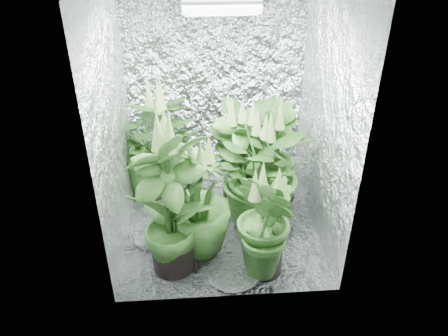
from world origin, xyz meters
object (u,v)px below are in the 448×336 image
at_px(plant_g, 266,224).
at_px(circulation_fan, 285,187).
at_px(plant_f, 169,202).
at_px(plant_d, 197,201).
at_px(grow_lamp, 221,4).
at_px(plant_b, 240,159).
at_px(plant_e, 258,172).
at_px(plant_a, 154,142).
at_px(plant_c, 270,155).

xyz_separation_m(plant_g, circulation_fan, (0.33, 0.90, -0.30)).
bearing_deg(plant_f, plant_d, 43.43).
height_order(grow_lamp, plant_d, grow_lamp).
relative_size(plant_b, plant_e, 1.01).
height_order(plant_a, circulation_fan, plant_a).
bearing_deg(plant_a, plant_g, -53.25).
height_order(grow_lamp, plant_e, grow_lamp).
distance_m(grow_lamp, plant_e, 1.35).
relative_size(plant_a, plant_c, 1.09).
relative_size(plant_e, plant_f, 0.84).
height_order(plant_c, plant_d, plant_d).
xyz_separation_m(plant_a, circulation_fan, (1.19, -0.25, -0.38)).
distance_m(plant_b, circulation_fan, 0.57).
bearing_deg(plant_g, circulation_fan, 69.93).
relative_size(plant_d, plant_e, 0.95).
relative_size(plant_b, plant_g, 1.13).
distance_m(plant_b, plant_d, 0.66).
height_order(plant_b, plant_c, plant_b).
bearing_deg(plant_e, plant_a, 146.92).
bearing_deg(plant_b, plant_f, -128.14).
bearing_deg(plant_a, plant_c, -11.20).
height_order(grow_lamp, plant_f, grow_lamp).
distance_m(plant_f, plant_g, 0.70).
xyz_separation_m(grow_lamp, plant_c, (0.47, 0.38, -1.37)).
relative_size(plant_f, plant_g, 1.34).
bearing_deg(circulation_fan, plant_c, 148.86).
xyz_separation_m(grow_lamp, plant_f, (-0.40, -0.47, -1.22)).
distance_m(plant_b, plant_f, 0.93).
xyz_separation_m(grow_lamp, circulation_fan, (0.61, 0.34, -1.68)).
bearing_deg(plant_d, plant_a, 113.27).
relative_size(plant_b, plant_d, 1.06).
xyz_separation_m(plant_a, plant_g, (0.86, -1.15, -0.08)).
height_order(plant_b, plant_g, plant_b).
bearing_deg(grow_lamp, plant_a, 134.53).
xyz_separation_m(plant_c, plant_f, (-0.86, -0.86, 0.15)).
relative_size(plant_d, plant_f, 0.79).
distance_m(plant_a, plant_c, 1.07).
xyz_separation_m(plant_b, plant_c, (0.29, 0.13, -0.04)).
bearing_deg(plant_b, plant_e, -62.99).
distance_m(plant_a, plant_d, 0.96).
xyz_separation_m(plant_f, plant_g, (0.68, -0.09, -0.16)).
height_order(plant_b, plant_f, plant_f).
bearing_deg(grow_lamp, plant_c, 39.30).
bearing_deg(plant_e, plant_c, 65.20).
distance_m(plant_d, plant_g, 0.55).
relative_size(plant_d, circulation_fan, 3.00).
xyz_separation_m(plant_c, plant_g, (-0.18, -0.94, -0.02)).
distance_m(plant_e, plant_f, 0.86).
bearing_deg(plant_a, plant_f, -80.28).
bearing_deg(plant_g, plant_e, 88.37).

